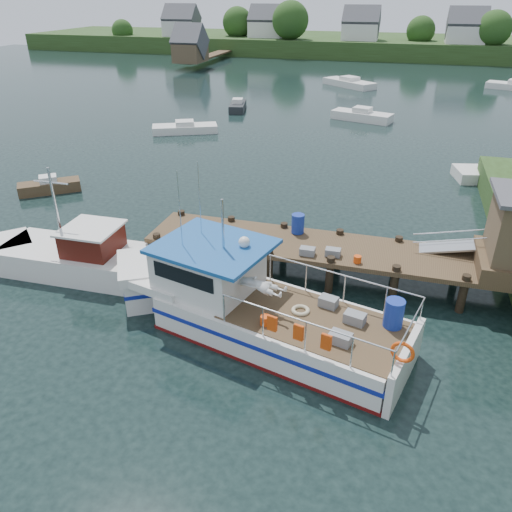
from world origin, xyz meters
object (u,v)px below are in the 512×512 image
(moored_a, at_px, (185,128))
(lobster_boat, at_px, (244,304))
(work_boat, at_px, (75,256))
(dock, at_px, (454,242))
(moored_d, at_px, (349,83))
(moored_b, at_px, (362,116))
(moored_e, at_px, (238,106))
(moored_c, at_px, (511,174))
(moored_rowboat, at_px, (49,186))

(moored_a, bearing_deg, lobster_boat, -67.27)
(work_boat, bearing_deg, lobster_boat, -14.29)
(moored_a, bearing_deg, work_boat, -82.85)
(dock, relative_size, moored_a, 2.92)
(moored_d, bearing_deg, dock, -100.53)
(moored_b, relative_size, moored_e, 1.34)
(work_boat, relative_size, moored_b, 1.52)
(moored_b, relative_size, moored_c, 0.81)
(moored_a, bearing_deg, moored_rowboat, -103.07)
(moored_rowboat, relative_size, moored_e, 0.81)
(moored_c, bearing_deg, moored_b, 124.56)
(moored_d, bearing_deg, moored_rowboat, -129.05)
(moored_c, bearing_deg, moored_e, 144.18)
(lobster_boat, distance_m, moored_a, 28.35)
(lobster_boat, xyz_separation_m, moored_c, (11.60, 19.81, -0.64))
(dock, relative_size, moored_b, 2.86)
(moored_a, relative_size, moored_e, 1.31)
(dock, distance_m, moored_rowboat, 23.07)
(dock, relative_size, lobster_boat, 1.40)
(moored_a, distance_m, moored_b, 16.47)
(moored_c, bearing_deg, dock, -109.72)
(moored_c, xyz_separation_m, moored_e, (-23.18, 14.90, 0.02))
(moored_c, bearing_deg, lobster_boat, -123.43)
(work_boat, bearing_deg, dock, 8.73)
(moored_c, distance_m, moored_d, 34.80)
(work_boat, xyz_separation_m, moored_a, (-4.98, 23.21, -0.37))
(work_boat, relative_size, moored_rowboat, 2.52)
(work_boat, relative_size, moored_e, 2.03)
(dock, height_order, lobster_boat, lobster_boat)
(moored_c, bearing_deg, moored_a, 164.87)
(moored_c, height_order, moored_d, moored_d)
(dock, distance_m, lobster_boat, 8.49)
(moored_b, distance_m, moored_e, 12.47)
(lobster_boat, height_order, moored_a, lobster_boat)
(moored_c, bearing_deg, moored_d, 110.74)
(work_boat, relative_size, moored_a, 1.55)
(work_boat, distance_m, moored_rowboat, 10.65)
(dock, height_order, moored_d, dock)
(moored_a, bearing_deg, moored_d, 63.08)
(moored_b, bearing_deg, work_boat, -124.65)
(moored_b, bearing_deg, moored_a, -167.12)
(lobster_boat, relative_size, moored_c, 1.66)
(moored_b, bearing_deg, dock, -96.81)
(lobster_boat, relative_size, moored_rowboat, 3.39)
(moored_rowboat, distance_m, moored_d, 43.82)
(lobster_boat, xyz_separation_m, moored_b, (0.85, 33.75, -0.59))
(dock, xyz_separation_m, lobster_boat, (-7.05, -4.58, -1.20))
(dock, bearing_deg, lobster_boat, -146.99)
(moored_b, relative_size, moored_d, 0.82)
(dock, xyz_separation_m, moored_e, (-18.63, 30.14, -1.82))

